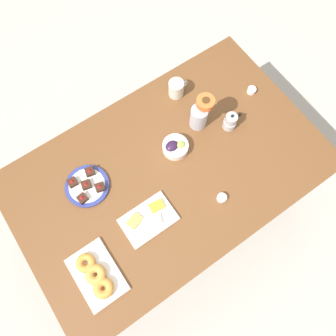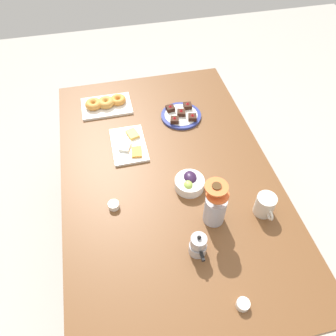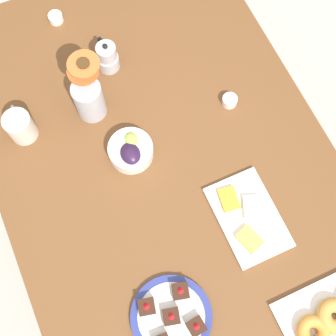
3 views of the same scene
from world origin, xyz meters
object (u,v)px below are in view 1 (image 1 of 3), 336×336
Objects in this scene: coffee_mug at (176,88)px; moka_pot at (230,122)px; dining_table at (168,176)px; jam_cup_honey at (252,90)px; dessert_plate at (87,186)px; grape_bowl at (175,147)px; jam_cup_berry at (222,198)px; cheese_platter at (148,219)px; croissant_platter at (96,275)px; flower_vase at (199,116)px.

coffee_mug is 1.00× the size of moka_pot.
jam_cup_honey reaches higher than dining_table.
coffee_mug is 2.48× the size of jam_cup_honey.
dessert_plate is at bearing 177.81° from jam_cup_honey.
grape_bowl is 0.32m from moka_pot.
jam_cup_honey is 0.65m from jam_cup_berry.
dessert_plate is (-0.52, 0.44, -0.00)m from jam_cup_berry.
dessert_plate reaches higher than cheese_platter.
jam_cup_berry is at bearing -63.88° from dining_table.
cheese_platter is 5.42× the size of jam_cup_berry.
dessert_plate is at bearing 170.22° from moka_pot.
cheese_platter is 0.35m from croissant_platter.
cheese_platter is 1.17× the size of dessert_plate.
flower_vase is (0.19, 0.05, 0.06)m from grape_bowl.
dining_table is 5.71× the size of croissant_platter.
dessert_plate is at bearing 157.05° from dining_table.
cheese_platter is at bearing -150.94° from flower_vase.
coffee_mug is 1.04m from croissant_platter.
croissant_platter is 1.26× the size of dessert_plate.
grape_bowl is at bearing 38.24° from dining_table.
flower_vase is (0.29, 0.13, 0.17)m from dining_table.
jam_cup_honey and jam_cup_berry have the same top height.
cheese_platter is (-0.22, -0.15, 0.10)m from dining_table.
coffee_mug is 0.34m from grape_bowl.
flower_vase reaches higher than coffee_mug.
flower_vase is at bearing -93.07° from coffee_mug.
jam_cup_honey is at bearing -1.32° from flower_vase.
flower_vase is at bearing 23.38° from croissant_platter.
flower_vase reaches higher than dessert_plate.
moka_pot reaches higher than grape_bowl.
grape_bowl is 0.48× the size of croissant_platter.
grape_bowl reaches higher than croissant_platter.
coffee_mug is 0.53× the size of dessert_plate.
coffee_mug is 0.73m from cheese_platter.
coffee_mug is at bearing 146.94° from jam_cup_honey.
jam_cup_honey is (0.35, -0.23, -0.04)m from coffee_mug.
flower_vase is (0.51, 0.28, 0.08)m from cheese_platter.
moka_pot reaches higher than coffee_mug.
jam_cup_honey is at bearing 10.61° from dining_table.
dining_table is 0.29m from cheese_platter.
croissant_platter is at bearing 176.92° from jam_cup_berry.
croissant_platter is 1.11× the size of flower_vase.
croissant_platter is (-0.34, -0.08, 0.01)m from cheese_platter.
dining_table is at bearing -130.36° from coffee_mug.
grape_bowl is 0.54× the size of flower_vase.
grape_bowl is 0.52× the size of cheese_platter.
moka_pot is at bearing -9.58° from grape_bowl.
croissant_platter is (-0.86, -0.59, -0.03)m from coffee_mug.
dining_table is at bearing 34.47° from cheese_platter.
coffee_mug is 0.23m from flower_vase.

